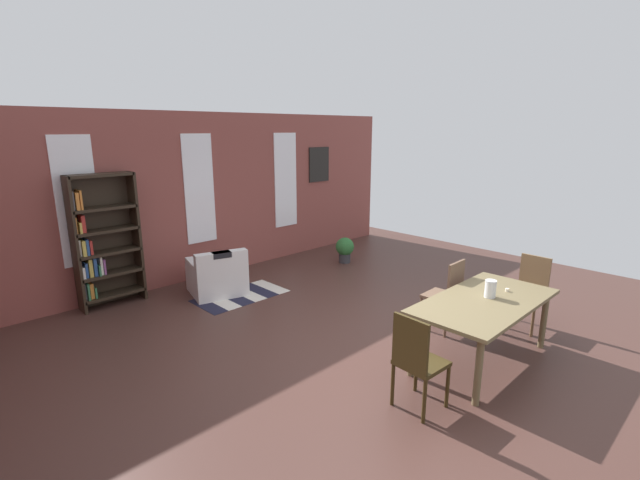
% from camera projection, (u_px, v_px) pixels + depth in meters
% --- Properties ---
extents(ground_plane, '(10.64, 10.64, 0.00)m').
position_uv_depth(ground_plane, '(379.00, 354.00, 5.20)').
color(ground_plane, '#482D27').
extents(back_wall_brick, '(9.18, 0.12, 2.84)m').
position_uv_depth(back_wall_brick, '(198.00, 197.00, 7.62)').
color(back_wall_brick, brown).
rests_on(back_wall_brick, ground).
extents(window_pane_0, '(0.55, 0.02, 1.84)m').
position_uv_depth(window_pane_0, '(77.00, 202.00, 6.24)').
color(window_pane_0, white).
extents(window_pane_1, '(0.55, 0.02, 1.84)m').
position_uv_depth(window_pane_1, '(199.00, 189.00, 7.53)').
color(window_pane_1, white).
extents(window_pane_2, '(0.55, 0.02, 1.84)m').
position_uv_depth(window_pane_2, '(286.00, 180.00, 8.83)').
color(window_pane_2, white).
extents(dining_table, '(1.84, 0.94, 0.73)m').
position_uv_depth(dining_table, '(484.00, 307.00, 4.89)').
color(dining_table, brown).
rests_on(dining_table, ground).
extents(vase_on_table, '(0.12, 0.12, 0.20)m').
position_uv_depth(vase_on_table, '(490.00, 289.00, 4.92)').
color(vase_on_table, silver).
rests_on(vase_on_table, dining_table).
extents(tealight_candle_0, '(0.04, 0.04, 0.03)m').
position_uv_depth(tealight_candle_0, '(507.00, 290.00, 5.12)').
color(tealight_candle_0, silver).
rests_on(tealight_candle_0, dining_table).
extents(dining_chair_head_left, '(0.42, 0.42, 0.95)m').
position_uv_depth(dining_chair_head_left, '(417.00, 359.00, 4.05)').
color(dining_chair_head_left, '#372B12').
rests_on(dining_chair_head_left, ground).
extents(dining_chair_far_right, '(0.41, 0.41, 0.95)m').
position_uv_depth(dining_chair_far_right, '(447.00, 293.00, 5.69)').
color(dining_chair_far_right, brown).
rests_on(dining_chair_far_right, ground).
extents(dining_chair_head_right, '(0.41, 0.41, 0.95)m').
position_uv_depth(dining_chair_head_right, '(529.00, 290.00, 5.80)').
color(dining_chair_head_right, brown).
rests_on(dining_chair_head_right, ground).
extents(bookshelf_tall, '(0.90, 0.29, 1.95)m').
position_uv_depth(bookshelf_tall, '(102.00, 242.00, 6.41)').
color(bookshelf_tall, '#2D2319').
rests_on(bookshelf_tall, ground).
extents(armchair_white, '(0.98, 0.98, 0.75)m').
position_uv_depth(armchair_white, '(217.00, 277.00, 7.05)').
color(armchair_white, silver).
rests_on(armchair_white, ground).
extents(potted_plant_by_shelf, '(0.36, 0.36, 0.50)m').
position_uv_depth(potted_plant_by_shelf, '(345.00, 248.00, 8.69)').
color(potted_plant_by_shelf, '#333338').
rests_on(potted_plant_by_shelf, ground).
extents(striped_rug, '(1.41, 0.76, 0.01)m').
position_uv_depth(striped_rug, '(241.00, 296.00, 6.99)').
color(striped_rug, '#1E1E33').
rests_on(striped_rug, ground).
extents(framed_picture, '(0.56, 0.03, 0.72)m').
position_uv_depth(framed_picture, '(319.00, 164.00, 9.39)').
color(framed_picture, black).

